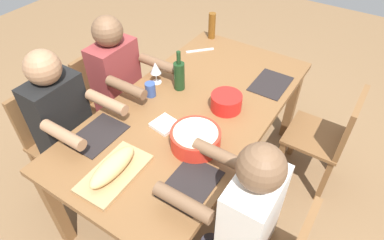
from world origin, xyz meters
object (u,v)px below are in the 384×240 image
at_px(diner_near_right, 66,122).
at_px(wine_bottle, 179,75).
at_px(dining_table, 192,116).
at_px(chair_near_right, 56,135).
at_px(diner_far_right, 242,217).
at_px(chair_far_left, 329,136).
at_px(beer_bottle, 212,26).
at_px(chair_near_center, 107,97).
at_px(bread_loaf, 113,166).
at_px(serving_bowl_greens, 226,101).
at_px(diner_near_center, 121,82).
at_px(napkin_stack, 165,124).
at_px(serving_bowl_pasta, 196,138).
at_px(wine_glass, 156,69).
at_px(cup_near_center, 150,89).
at_px(cutting_board, 114,173).

bearing_deg(diner_near_right, wine_bottle, 145.98).
relative_size(dining_table, chair_near_right, 2.23).
height_order(diner_near_right, wine_bottle, diner_near_right).
height_order(diner_far_right, chair_far_left, diner_far_right).
height_order(dining_table, chair_near_right, chair_near_right).
bearing_deg(wine_bottle, beer_bottle, -166.35).
bearing_deg(chair_near_center, diner_far_right, 70.12).
distance_m(bread_loaf, beer_bottle, 1.60).
xyz_separation_m(chair_far_left, serving_bowl_greens, (0.41, -0.62, 0.32)).
xyz_separation_m(chair_far_left, diner_near_center, (0.52, -1.44, 0.21)).
relative_size(bread_loaf, wine_bottle, 1.10).
bearing_deg(chair_near_center, napkin_stack, 72.71).
distance_m(diner_near_right, diner_near_center, 0.52).
xyz_separation_m(dining_table, chair_far_left, (-0.52, 0.81, -0.18)).
bearing_deg(beer_bottle, serving_bowl_pasta, 26.40).
height_order(serving_bowl_pasta, serving_bowl_greens, serving_bowl_pasta).
bearing_deg(dining_table, serving_bowl_greens, 120.64).
xyz_separation_m(chair_near_center, napkin_stack, (0.24, 0.77, 0.27)).
distance_m(chair_near_center, beer_bottle, 1.05).
relative_size(wine_glass, cup_near_center, 1.68).
height_order(diner_near_right, chair_near_center, diner_near_right).
relative_size(serving_bowl_pasta, cutting_board, 0.72).
distance_m(diner_near_center, wine_glass, 0.32).
relative_size(cutting_board, wine_glass, 2.41).
distance_m(serving_bowl_greens, beer_bottle, 0.95).
height_order(chair_near_right, chair_far_left, same).
height_order(chair_far_left, chair_near_center, same).
xyz_separation_m(diner_near_center, beer_bottle, (-0.88, 0.26, 0.15)).
bearing_deg(chair_near_center, chair_far_left, 107.78).
xyz_separation_m(chair_near_right, cup_near_center, (-0.48, 0.51, 0.31)).
relative_size(chair_near_right, bread_loaf, 2.66).
height_order(dining_table, cutting_board, cutting_board).
xyz_separation_m(serving_bowl_pasta, napkin_stack, (-0.04, -0.25, -0.05)).
relative_size(chair_far_left, beer_bottle, 3.86).
xyz_separation_m(chair_near_center, beer_bottle, (-0.88, 0.44, 0.37)).
xyz_separation_m(bread_loaf, wine_bottle, (-0.82, -0.15, 0.04)).
xyz_separation_m(diner_far_right, napkin_stack, (-0.28, -0.67, 0.05)).
xyz_separation_m(chair_near_right, serving_bowl_greens, (-0.63, 1.00, 0.32)).
bearing_deg(serving_bowl_greens, cutting_board, -16.18).
bearing_deg(wine_bottle, wine_glass, -79.05).
xyz_separation_m(chair_far_left, wine_glass, (0.42, -1.17, 0.37)).
relative_size(diner_far_right, napkin_stack, 8.57).
bearing_deg(wine_bottle, chair_far_left, 111.32).
bearing_deg(bread_loaf, diner_near_right, -105.82).
bearing_deg(chair_near_right, beer_bottle, 162.51).
height_order(serving_bowl_greens, beer_bottle, beer_bottle).
xyz_separation_m(chair_near_center, wine_glass, (-0.10, 0.45, 0.37)).
bearing_deg(beer_bottle, chair_near_right, -17.49).
distance_m(diner_near_right, wine_bottle, 0.80).
bearing_deg(diner_near_right, bread_loaf, 74.18).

